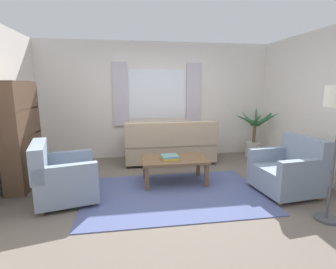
{
  "coord_description": "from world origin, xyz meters",
  "views": [
    {
      "loc": [
        -0.64,
        -3.56,
        1.66
      ],
      "look_at": [
        0.01,
        0.7,
        0.81
      ],
      "focal_mm": 26.84,
      "sensor_mm": 36.0,
      "label": 1
    }
  ],
  "objects": [
    {
      "name": "ground_plane",
      "position": [
        0.0,
        0.0,
        0.0
      ],
      "size": [
        6.24,
        6.24,
        0.0
      ],
      "primitive_type": "plane",
      "color": "#6B6056"
    },
    {
      "name": "wall_back",
      "position": [
        0.0,
        2.26,
        1.3
      ],
      "size": [
        5.32,
        0.12,
        2.6
      ],
      "primitive_type": "cube",
      "color": "silver",
      "rests_on": "ground_plane"
    },
    {
      "name": "window_with_curtains",
      "position": [
        0.0,
        2.18,
        1.45
      ],
      "size": [
        1.98,
        0.07,
        1.4
      ],
      "color": "white"
    },
    {
      "name": "area_rug",
      "position": [
        0.0,
        0.0,
        0.01
      ],
      "size": [
        2.7,
        1.75,
        0.01
      ],
      "primitive_type": "cube",
      "color": "#4C5684",
      "rests_on": "ground_plane"
    },
    {
      "name": "couch",
      "position": [
        0.2,
        1.62,
        0.37
      ],
      "size": [
        1.9,
        0.82,
        0.92
      ],
      "rotation": [
        0.0,
        0.0,
        3.14
      ],
      "color": "tan",
      "rests_on": "ground_plane"
    },
    {
      "name": "armchair_left",
      "position": [
        -1.63,
        0.05,
        0.35
      ],
      "size": [
        1.0,
        1.01,
        0.88
      ],
      "rotation": [
        0.0,
        0.0,
        1.81
      ],
      "color": "gray",
      "rests_on": "ground_plane"
    },
    {
      "name": "armchair_right",
      "position": [
        1.76,
        -0.19,
        0.35
      ],
      "size": [
        0.9,
        0.92,
        0.88
      ],
      "rotation": [
        0.0,
        0.0,
        -1.47
      ],
      "color": "gray",
      "rests_on": "ground_plane"
    },
    {
      "name": "coffee_table",
      "position": [
        0.09,
        0.47,
        0.38
      ],
      "size": [
        1.1,
        0.64,
        0.44
      ],
      "color": "brown",
      "rests_on": "ground_plane"
    },
    {
      "name": "book_stack_on_table",
      "position": [
        -0.0,
        0.45,
        0.47
      ],
      "size": [
        0.3,
        0.32,
        0.06
      ],
      "color": "gold",
      "rests_on": "coffee_table"
    },
    {
      "name": "potted_plant",
      "position": [
        2.23,
        1.77,
        0.49
      ],
      "size": [
        1.15,
        1.1,
        1.2
      ],
      "color": "#B7B2A8",
      "rests_on": "ground_plane"
    },
    {
      "name": "bookshelf",
      "position": [
        -2.35,
        0.73,
        0.89
      ],
      "size": [
        0.3,
        0.94,
        1.72
      ],
      "rotation": [
        0.0,
        0.0,
        -1.57
      ],
      "color": "brown",
      "rests_on": "ground_plane"
    }
  ]
}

